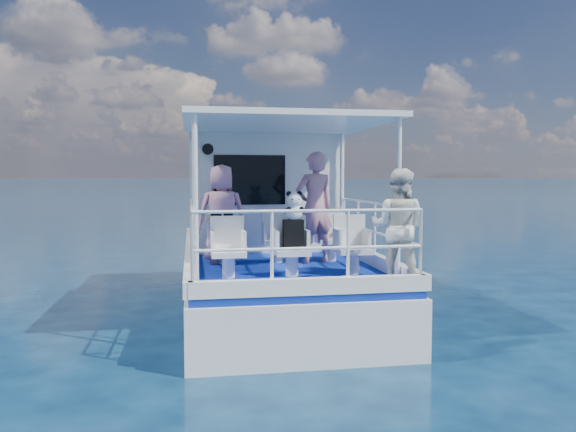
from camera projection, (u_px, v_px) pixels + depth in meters
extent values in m
plane|color=#071C35|center=(280.00, 319.00, 9.13)|extent=(2000.00, 2000.00, 0.00)
cube|color=white|center=(271.00, 305.00, 10.11)|extent=(3.00, 7.00, 1.60)
cube|color=navy|center=(271.00, 258.00, 10.05)|extent=(2.90, 6.90, 0.10)
cube|color=white|center=(262.00, 192.00, 11.25)|extent=(2.85, 2.00, 2.20)
cube|color=white|center=(282.00, 123.00, 8.71)|extent=(3.00, 3.20, 0.08)
cylinder|color=white|center=(195.00, 201.00, 7.09)|extent=(0.07, 0.07, 2.20)
cylinder|color=white|center=(398.00, 200.00, 7.55)|extent=(0.07, 0.07, 2.20)
cylinder|color=white|center=(194.00, 194.00, 9.94)|extent=(0.07, 0.07, 2.20)
cylinder|color=white|center=(342.00, 193.00, 10.40)|extent=(0.07, 0.07, 2.20)
cube|color=white|center=(223.00, 252.00, 9.10)|extent=(0.48, 0.46, 0.38)
cube|color=white|center=(278.00, 251.00, 9.25)|extent=(0.48, 0.46, 0.38)
cube|color=white|center=(331.00, 249.00, 9.40)|extent=(0.48, 0.46, 0.38)
cube|color=white|center=(228.00, 264.00, 7.82)|extent=(0.48, 0.46, 0.38)
cube|color=white|center=(292.00, 262.00, 7.97)|extent=(0.48, 0.46, 0.38)
cube|color=white|center=(353.00, 261.00, 8.13)|extent=(0.48, 0.46, 0.38)
imported|color=pink|center=(222.00, 214.00, 9.07)|extent=(0.60, 0.43, 1.61)
imported|color=#C07C8E|center=(314.00, 207.00, 9.14)|extent=(0.75, 0.58, 1.81)
imported|color=silver|center=(398.00, 227.00, 7.28)|extent=(0.93, 0.88, 1.51)
cube|color=black|center=(222.00, 227.00, 9.02)|extent=(0.35, 0.20, 0.46)
cube|color=black|center=(293.00, 235.00, 7.89)|extent=(0.28, 0.16, 0.42)
cube|color=black|center=(223.00, 210.00, 8.99)|extent=(0.10, 0.06, 0.06)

